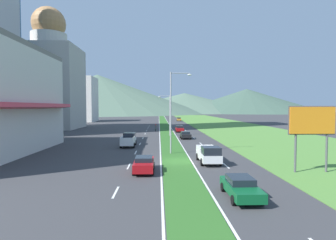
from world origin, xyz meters
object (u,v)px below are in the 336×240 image
billboard_roadside (312,124)px  car_4 (180,129)px  car_3 (241,187)px  motorcycle_rider (156,128)px  car_1 (179,119)px  car_2 (144,164)px  car_0 (186,135)px  pickup_truck_1 (129,140)px  street_lamp_near (173,108)px  street_lamp_mid (168,113)px  pickup_truck_0 (209,154)px

billboard_roadside → car_4: 44.17m
car_3 → motorcycle_rider: (-6.36, 51.99, 0.02)m
billboard_roadside → car_1: size_ratio=1.48×
car_1 → car_2: (-10.37, -96.30, -0.02)m
car_0 → motorcycle_rider: size_ratio=2.06×
car_0 → car_4: bearing=-179.8°
car_0 → billboard_roadside: bearing=17.6°
car_1 → car_3: bearing=-1.9°
car_0 → pickup_truck_1: size_ratio=0.76×
car_2 → billboard_roadside: bearing=-93.2°
street_lamp_near → car_3: size_ratio=2.29×
street_lamp_near → car_3: bearing=-78.3°
car_2 → motorcycle_rider: 44.23m
street_lamp_mid → car_1: bearing=83.8°
street_lamp_mid → pickup_truck_0: bearing=-83.3°
car_1 → car_3: car_1 is taller
car_2 → car_4: size_ratio=1.11×
car_2 → car_4: 42.68m
billboard_roadside → street_lamp_mid: bearing=109.9°
street_lamp_near → car_2: size_ratio=2.33×
car_2 → car_0: bearing=-13.5°
street_lamp_near → billboard_roadside: street_lamp_near is taller
pickup_truck_0 → billboard_roadside: bearing=62.1°
car_0 → car_1: car_1 is taller
street_lamp_mid → billboard_roadside: 35.87m
pickup_truck_0 → motorcycle_rider: size_ratio=2.70×
street_lamp_near → car_3: street_lamp_near is taller
pickup_truck_1 → car_2: bearing=-169.3°
motorcycle_rider → billboard_roadside: bearing=-161.5°
motorcycle_rider → car_3: bearing=-173.0°
car_0 → car_2: bearing=-13.5°
car_2 → pickup_truck_0: 7.86m
street_lamp_near → car_4: size_ratio=2.57×
car_0 → car_3: same height
car_1 → pickup_truck_1: (-13.70, -78.67, 0.19)m
car_2 → motorcycle_rider: motorcycle_rider is taller
street_lamp_near → car_0: bearing=79.1°
billboard_roadside → car_4: billboard_roadside is taller
car_3 → car_4: size_ratio=1.13×
car_1 → pickup_truck_1: size_ratio=0.78×
car_0 → motorcycle_rider: 17.56m
pickup_truck_0 → car_2: bearing=-61.3°
pickup_truck_1 → motorcycle_rider: pickup_truck_1 is taller
pickup_truck_0 → motorcycle_rider: pickup_truck_0 is taller
pickup_truck_1 → motorcycle_rider: size_ratio=2.70×
car_2 → motorcycle_rider: size_ratio=2.31×
car_2 → street_lamp_mid: bearing=-6.1°
street_lamp_mid → billboard_roadside: (12.20, -33.73, -0.36)m
billboard_roadside → car_3: bearing=-141.6°
street_lamp_mid → car_1: (6.88, 63.46, -4.18)m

